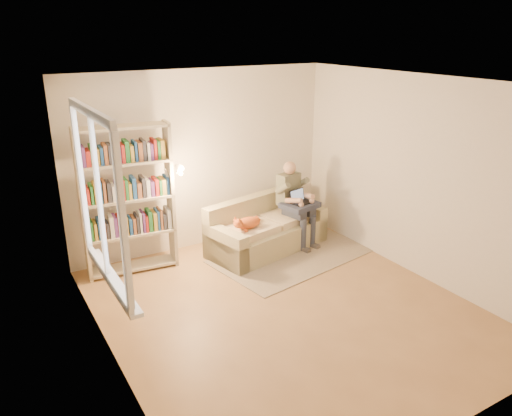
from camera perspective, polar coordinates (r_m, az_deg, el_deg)
floor at (r=6.01m, az=3.49°, el=-11.40°), size 4.50×4.50×0.00m
ceiling at (r=5.16m, az=4.11°, el=14.09°), size 4.00×4.50×0.02m
wall_left at (r=4.69m, az=-16.92°, el=-3.82°), size 0.02×4.50×2.60m
wall_right at (r=6.73m, az=18.02°, el=3.25°), size 0.02×4.50×2.60m
wall_back at (r=7.33m, az=-6.20°, el=5.44°), size 4.00×0.02×2.60m
wall_front at (r=3.97m, az=22.59°, el=-9.08°), size 4.00×0.02×2.60m
window at (r=4.85m, az=-17.00°, el=-2.06°), size 0.12×1.52×1.69m
sofa at (r=7.40m, az=1.10°, el=-2.66°), size 1.92×1.16×0.76m
person at (r=7.45m, az=4.38°, el=1.06°), size 0.44×0.60×1.27m
cat at (r=6.94m, az=-0.81°, el=-1.60°), size 0.54×0.27×0.20m
blanket at (r=7.36m, az=4.66°, el=0.23°), size 0.58×0.51×0.08m
laptop at (r=7.34m, az=4.63°, el=0.89°), size 0.33×0.28×0.25m
bookshelf at (r=6.66m, az=-14.49°, el=1.66°), size 1.32×0.49×2.00m
rug at (r=7.29m, az=4.23°, el=-5.40°), size 2.43×1.68×0.01m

